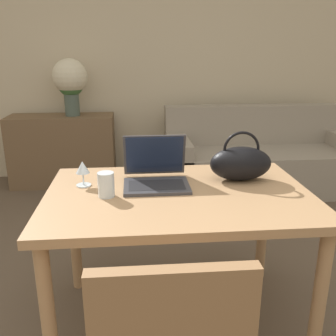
{
  "coord_description": "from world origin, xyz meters",
  "views": [
    {
      "loc": [
        -0.12,
        -0.98,
        1.38
      ],
      "look_at": [
        0.03,
        0.66,
        0.85
      ],
      "focal_mm": 40.0,
      "sensor_mm": 36.0,
      "label": 1
    }
  ],
  "objects": [
    {
      "name": "drinking_glass",
      "position": [
        -0.26,
        0.63,
        0.79
      ],
      "size": [
        0.08,
        0.08,
        0.11
      ],
      "color": "silver",
      "rests_on": "dining_table"
    },
    {
      "name": "dining_table",
      "position": [
        0.08,
        0.66,
        0.64
      ],
      "size": [
        1.25,
        0.84,
        0.73
      ],
      "color": "#A87F56",
      "rests_on": "ground_plane"
    },
    {
      "name": "flower_vase",
      "position": [
        -0.74,
        2.89,
        1.08
      ],
      "size": [
        0.35,
        0.35,
        0.56
      ],
      "color": "#47564C",
      "rests_on": "sideboard"
    },
    {
      "name": "laptop",
      "position": [
        -0.02,
        0.79,
        0.79
      ],
      "size": [
        0.32,
        0.3,
        0.23
      ],
      "color": "#38383D",
      "rests_on": "dining_table"
    },
    {
      "name": "couch",
      "position": [
        1.15,
        2.57,
        0.29
      ],
      "size": [
        1.9,
        0.79,
        0.82
      ],
      "color": "gray",
      "rests_on": "ground_plane"
    },
    {
      "name": "wine_glass",
      "position": [
        -0.38,
        0.78,
        0.82
      ],
      "size": [
        0.07,
        0.07,
        0.13
      ],
      "color": "silver",
      "rests_on": "dining_table"
    },
    {
      "name": "sideboard",
      "position": [
        -0.87,
        2.89,
        0.36
      ],
      "size": [
        1.06,
        0.4,
        0.73
      ],
      "color": "brown",
      "rests_on": "ground_plane"
    },
    {
      "name": "wall_back",
      "position": [
        0.0,
        3.2,
        1.35
      ],
      "size": [
        10.0,
        0.06,
        2.7
      ],
      "color": "beige",
      "rests_on": "ground_plane"
    },
    {
      "name": "handbag",
      "position": [
        0.41,
        0.8,
        0.82
      ],
      "size": [
        0.32,
        0.17,
        0.26
      ],
      "color": "black",
      "rests_on": "dining_table"
    }
  ]
}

